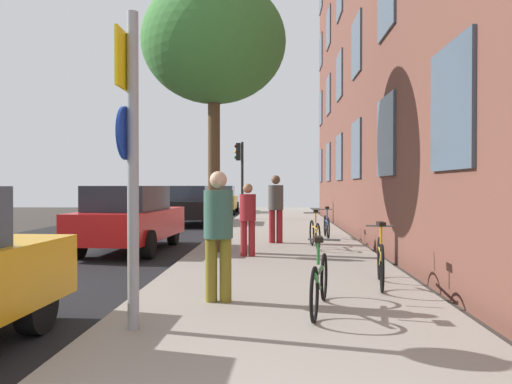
# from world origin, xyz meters

# --- Properties ---
(ground_plane) EXTENTS (41.80, 41.80, 0.00)m
(ground_plane) POSITION_xyz_m (-2.40, 15.00, 0.00)
(ground_plane) COLOR #332D28
(road_asphalt) EXTENTS (7.00, 38.00, 0.01)m
(road_asphalt) POSITION_xyz_m (-4.50, 15.00, 0.01)
(road_asphalt) COLOR black
(road_asphalt) RESTS_ON ground
(sidewalk) EXTENTS (4.20, 38.00, 0.12)m
(sidewalk) POSITION_xyz_m (1.10, 15.00, 0.06)
(sidewalk) COLOR gray
(sidewalk) RESTS_ON ground
(sign_post) EXTENTS (0.16, 0.60, 3.33)m
(sign_post) POSITION_xyz_m (-0.55, 4.25, 2.02)
(sign_post) COLOR gray
(sign_post) RESTS_ON sidewalk
(traffic_light) EXTENTS (0.43, 0.24, 3.53)m
(traffic_light) POSITION_xyz_m (-0.72, 22.04, 2.54)
(traffic_light) COLOR black
(traffic_light) RESTS_ON sidewalk
(tree_near) EXTENTS (3.28, 3.28, 6.18)m
(tree_near) POSITION_xyz_m (-0.45, 10.40, 4.88)
(tree_near) COLOR #4C3823
(tree_near) RESTS_ON sidewalk
(bicycle_0) EXTENTS (0.50, 1.70, 0.92)m
(bicycle_0) POSITION_xyz_m (1.50, 5.10, 0.48)
(bicycle_0) COLOR black
(bicycle_0) RESTS_ON sidewalk
(bicycle_1) EXTENTS (0.45, 1.68, 0.98)m
(bicycle_1) POSITION_xyz_m (2.55, 6.66, 0.50)
(bicycle_1) COLOR black
(bicycle_1) RESTS_ON sidewalk
(bicycle_2) EXTENTS (0.42, 1.62, 0.94)m
(bicycle_2) POSITION_xyz_m (1.91, 11.22, 0.48)
(bicycle_2) COLOR black
(bicycle_2) RESTS_ON sidewalk
(bicycle_3) EXTENTS (0.42, 1.68, 0.92)m
(bicycle_3) POSITION_xyz_m (2.42, 13.53, 0.48)
(bicycle_3) COLOR black
(bicycle_3) RESTS_ON sidewalk
(pedestrian_0) EXTENTS (0.54, 0.54, 1.70)m
(pedestrian_0) POSITION_xyz_m (0.22, 5.53, 1.09)
(pedestrian_0) COLOR olive
(pedestrian_0) RESTS_ON sidewalk
(pedestrian_1) EXTENTS (0.42, 0.42, 1.56)m
(pedestrian_1) POSITION_xyz_m (0.36, 9.73, 1.01)
(pedestrian_1) COLOR maroon
(pedestrian_1) RESTS_ON sidewalk
(pedestrian_2) EXTENTS (0.50, 0.50, 1.79)m
(pedestrian_2) POSITION_xyz_m (0.96, 12.27, 1.14)
(pedestrian_2) COLOR maroon
(pedestrian_2) RESTS_ON sidewalk
(car_1) EXTENTS (1.95, 4.18, 1.62)m
(car_1) POSITION_xyz_m (-2.66, 11.28, 0.84)
(car_1) COLOR red
(car_1) RESTS_ON road_asphalt
(car_2) EXTENTS (1.82, 4.31, 1.62)m
(car_2) POSITION_xyz_m (-2.56, 19.61, 0.84)
(car_2) COLOR black
(car_2) RESTS_ON road_asphalt
(car_3) EXTENTS (1.98, 4.09, 1.62)m
(car_3) POSITION_xyz_m (-2.31, 27.94, 0.84)
(car_3) COLOR orange
(car_3) RESTS_ON road_asphalt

